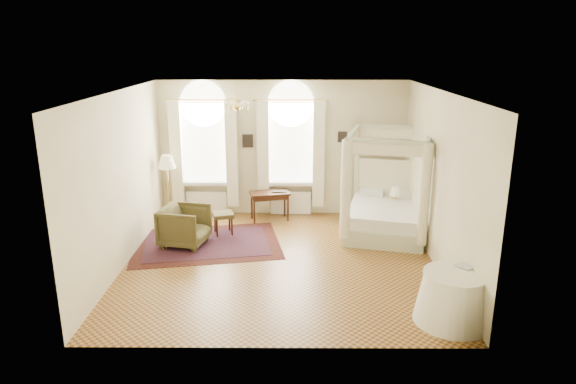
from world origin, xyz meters
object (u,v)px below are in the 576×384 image
armchair (185,226)px  side_table (454,298)px  canopy_bed (386,211)px  floor_lamp (167,165)px  writing_desk (270,196)px  stool (223,216)px  coffee_table (179,229)px  nightstand (397,214)px

armchair → side_table: size_ratio=0.78×
canopy_bed → floor_lamp: size_ratio=1.52×
writing_desk → stool: (-1.00, -0.97, -0.18)m
stool → floor_lamp: 1.89m
floor_lamp → coffee_table: bearing=-70.6°
canopy_bed → armchair: 4.42m
coffee_table → nightstand: bearing=15.7°
canopy_bed → armchair: (-4.36, -0.68, -0.10)m
armchair → floor_lamp: (-0.66, 1.47, 0.97)m
nightstand → coffee_table: size_ratio=0.79×
floor_lamp → side_table: 7.14m
nightstand → stool: size_ratio=0.99×
canopy_bed → armchair: canopy_bed is taller
canopy_bed → coffee_table: bearing=-170.3°
side_table → nightstand: bearing=90.0°
nightstand → stool: 4.07m
stool → nightstand: bearing=9.2°
coffee_table → side_table: (4.85, -3.02, 0.02)m
nightstand → coffee_table: nightstand is taller
writing_desk → side_table: side_table is taller
floor_lamp → nightstand: bearing=-2.0°
writing_desk → floor_lamp: size_ratio=0.63×
canopy_bed → nightstand: size_ratio=4.58×
floor_lamp → armchair: bearing=-66.0°
canopy_bed → coffee_table: 4.54m
stool → coffee_table: 1.10m
nightstand → stool: nightstand is taller
side_table → floor_lamp: bearing=139.8°
armchair → side_table: armchair is taller
nightstand → stool: bearing=-170.8°
stool → coffee_table: bearing=-139.6°
writing_desk → canopy_bed: bearing=-19.2°
canopy_bed → armchair: bearing=-171.1°
nightstand → armchair: size_ratio=0.58×
side_table → stool: bearing=137.1°
nightstand → coffee_table: 5.04m
stool → side_table: side_table is taller
canopy_bed → nightstand: (0.38, 0.60, -0.26)m
armchair → side_table: 5.67m
nightstand → side_table: bearing=-90.0°
stool → side_table: size_ratio=0.46×
writing_desk → armchair: (-1.74, -1.60, -0.18)m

